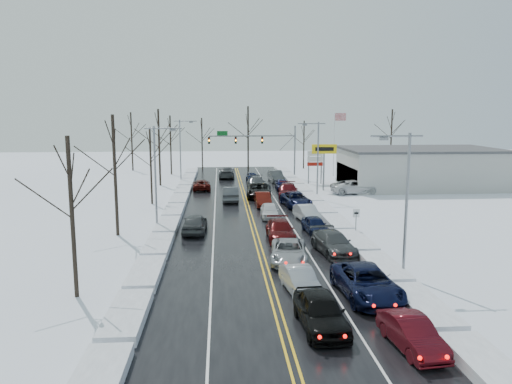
{
  "coord_description": "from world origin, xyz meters",
  "views": [
    {
      "loc": [
        -2.9,
        -47.3,
        10.34
      ],
      "look_at": [
        0.55,
        0.21,
        2.5
      ],
      "focal_mm": 35.0,
      "sensor_mm": 36.0,
      "label": 1
    }
  ],
  "objects": [
    {
      "name": "tree_left_a",
      "position": [
        -11.0,
        -20.0,
        6.29
      ],
      "size": [
        3.6,
        3.6,
        9.0
      ],
      "color": "#2D231C",
      "rests_on": "ground"
    },
    {
      "name": "queued_car_17",
      "position": [
        5.18,
        24.21,
        0.0
      ],
      "size": [
        2.07,
        5.1,
        1.65
      ],
      "primitive_type": "imported",
      "rotation": [
        0.0,
        0.0,
        0.07
      ],
      "color": "#3B3D40",
      "rests_on": "ground"
    },
    {
      "name": "queued_car_11",
      "position": [
        5.28,
        -12.64,
        0.0
      ],
      "size": [
        2.91,
        5.64,
        1.57
      ],
      "primitive_type": "imported",
      "rotation": [
        0.0,
        0.0,
        0.14
      ],
      "color": "#383A3C",
      "rests_on": "ground"
    },
    {
      "name": "queued_car_13",
      "position": [
        5.24,
        -1.66,
        0.0
      ],
      "size": [
        2.16,
        4.63,
        1.47
      ],
      "primitive_type": "imported",
      "rotation": [
        0.0,
        0.0,
        0.14
      ],
      "color": "silver",
      "rests_on": "ground"
    },
    {
      "name": "oncoming_car_3",
      "position": [
        -5.12,
        -5.54,
        0.0
      ],
      "size": [
        2.19,
        4.93,
        1.65
      ],
      "primitive_type": "imported",
      "rotation": [
        0.0,
        0.0,
        3.09
      ],
      "color": "#3C3E41",
      "rests_on": "ground"
    },
    {
      "name": "tree_far_e",
      "position": [
        28.0,
        41.0,
        7.33
      ],
      "size": [
        4.2,
        4.2,
        10.5
      ],
      "color": "#2D231C",
      "rests_on": "ground"
    },
    {
      "name": "queued_car_0",
      "position": [
        1.82,
        -25.02,
        0.0
      ],
      "size": [
        2.27,
        5.13,
        1.72
      ],
      "primitive_type": "imported",
      "rotation": [
        0.0,
        0.0,
        0.05
      ],
      "color": "black",
      "rests_on": "ground"
    },
    {
      "name": "queued_car_15",
      "position": [
        5.2,
        11.14,
        0.0
      ],
      "size": [
        2.88,
        5.87,
        1.64
      ],
      "primitive_type": "imported",
      "rotation": [
        0.0,
        0.0,
        -0.1
      ],
      "color": "#4C0A0F",
      "rests_on": "ground"
    },
    {
      "name": "tree_far_a",
      "position": [
        -18.0,
        40.0,
        6.99
      ],
      "size": [
        4.0,
        4.0,
        10.0
      ],
      "color": "#2D231C",
      "rests_on": "ground"
    },
    {
      "name": "streetlight_nw",
      "position": [
        -8.3,
        24.0,
        5.31
      ],
      "size": [
        3.2,
        0.25,
        9.0
      ],
      "color": "slate",
      "rests_on": "ground"
    },
    {
      "name": "traffic_signal_mast",
      "position": [
        3.45,
        27.99,
        5.48
      ],
      "size": [
        13.28,
        0.39,
        8.0
      ],
      "color": "slate",
      "rests_on": "ground"
    },
    {
      "name": "queued_car_8",
      "position": [
        1.77,
        24.44,
        0.0
      ],
      "size": [
        1.86,
        4.15,
        1.39
      ],
      "primitive_type": "imported",
      "rotation": [
        0.0,
        0.0,
        0.06
      ],
      "color": "black",
      "rests_on": "ground"
    },
    {
      "name": "queued_car_2",
      "position": [
        1.76,
        -14.37,
        0.0
      ],
      "size": [
        3.08,
        5.54,
        1.47
      ],
      "primitive_type": "imported",
      "rotation": [
        0.0,
        0.0,
        -0.13
      ],
      "color": "#9CA0A4",
      "rests_on": "ground"
    },
    {
      "name": "tree_far_b",
      "position": [
        -6.0,
        41.0,
        6.29
      ],
      "size": [
        3.6,
        3.6,
        9.0
      ],
      "color": "#2D231C",
      "rests_on": "ground"
    },
    {
      "name": "oncoming_car_2",
      "position": [
        -1.88,
        29.15,
        0.0
      ],
      "size": [
        2.61,
        6.0,
        1.72
      ],
      "primitive_type": "imported",
      "rotation": [
        0.0,
        0.0,
        3.11
      ],
      "color": "#414346",
      "rests_on": "ground"
    },
    {
      "name": "streetlight_ne",
      "position": [
        8.3,
        10.0,
        5.31
      ],
      "size": [
        3.2,
        0.25,
        9.0
      ],
      "color": "slate",
      "rests_on": "ground"
    },
    {
      "name": "tree_left_b",
      "position": [
        -11.5,
        -6.0,
        6.99
      ],
      "size": [
        4.0,
        4.0,
        10.0
      ],
      "color": "#2D231C",
      "rests_on": "ground"
    },
    {
      "name": "queued_car_7",
      "position": [
        1.83,
        17.06,
        0.0
      ],
      "size": [
        2.51,
        5.91,
        1.7
      ],
      "primitive_type": "imported",
      "rotation": [
        0.0,
        0.0,
        -0.02
      ],
      "color": "#47494C",
      "rests_on": "ground"
    },
    {
      "name": "streetlight_sw",
      "position": [
        -8.3,
        -4.0,
        5.31
      ],
      "size": [
        3.2,
        0.25,
        9.0
      ],
      "color": "slate",
      "rests_on": "ground"
    },
    {
      "name": "parked_car_0",
      "position": [
        13.97,
        13.21,
        0.0
      ],
      "size": [
        6.29,
        3.25,
        1.69
      ],
      "primitive_type": "imported",
      "rotation": [
        0.0,
        0.0,
        1.64
      ],
      "color": "silver",
      "rests_on": "ground"
    },
    {
      "name": "speed_limit_sign",
      "position": [
        8.2,
        -8.0,
        1.63
      ],
      "size": [
        0.55,
        0.09,
        2.35
      ],
      "color": "slate",
      "rests_on": "ground"
    },
    {
      "name": "tree_left_d",
      "position": [
        -11.2,
        22.0,
        7.33
      ],
      "size": [
        4.2,
        4.2,
        10.5
      ],
      "color": "#2D231C",
      "rests_on": "ground"
    },
    {
      "name": "queued_car_3",
      "position": [
        1.89,
        -8.36,
        0.0
      ],
      "size": [
        2.21,
        5.28,
        1.52
      ],
      "primitive_type": "imported",
      "rotation": [
        0.0,
        0.0,
        -0.02
      ],
      "color": "#45090A",
      "rests_on": "ground"
    },
    {
      "name": "ground",
      "position": [
        0.0,
        0.0,
        0.0
      ],
      "size": [
        160.0,
        160.0,
        0.0
      ],
      "primitive_type": "plane",
      "color": "white",
      "rests_on": "ground"
    },
    {
      "name": "queued_car_9",
      "position": [
        5.37,
        -27.4,
        0.0
      ],
      "size": [
        1.98,
        4.45,
        1.42
      ],
      "primitive_type": "imported",
      "rotation": [
        0.0,
        0.0,
        0.11
      ],
      "color": "#4A0911",
      "rests_on": "ground"
    },
    {
      "name": "queued_car_14",
      "position": [
        5.27,
        5.34,
        0.0
      ],
      "size": [
        3.15,
        5.81,
        1.55
      ],
      "primitive_type": "imported",
      "rotation": [
        0.0,
        0.0,
        0.11
      ],
      "color": "black",
      "rests_on": "ground"
    },
    {
      "name": "queued_car_5",
      "position": [
        1.7,
        5.9,
        0.0
      ],
      "size": [
        1.62,
        4.55,
        1.5
      ],
      "primitive_type": "imported",
      "rotation": [
        0.0,
        0.0,
        0.01
      ],
      "color": "#50110A",
      "rests_on": "ground"
    },
    {
      "name": "tree_far_c",
      "position": [
        2.0,
        39.0,
        7.68
      ],
      "size": [
        4.4,
        4.4,
        11.0
      ],
      "color": "#2D231C",
      "rests_on": "ground"
    },
    {
      "name": "tree_left_c",
      "position": [
        -10.5,
        8.0,
        5.94
      ],
      "size": [
        3.4,
        3.4,
        8.5
      ],
      "color": "#2D231C",
      "rests_on": "ground"
    },
    {
      "name": "streetlight_se",
      "position": [
        8.3,
        -18.0,
        5.31
      ],
      "size": [
        3.2,
        0.25,
        9.0
      ],
      "color": "slate",
      "rests_on": "ground"
    },
    {
      "name": "parked_car_2",
      "position": [
        15.0,
        22.61,
        0.0
      ],
      "size": [
        2.15,
        4.22,
        1.38
      ],
      "primitive_type": "imported",
      "rotation": [
        0.0,
        0.0,
        3.28
      ],
      "color": "black",
      "rests_on": "ground"
    },
    {
      "name": "tires_plus_sign",
      "position": [
        10.5,
        15.99,
        4.99
      ],
      "size": [
        3.2,
        0.34,
        6.0
      ],
      "color": "slate",
      "rests_on": "ground"
    },
    {
      "name": "queued_car_1",
      "position": [
        1.6,
        -20.19,
        0.0
      ],
      "size": [
        2.03,
        4.45,
        1.42
      ],
      "primitive_type": "imported",
      "rotation": [
        0.0,
        0.0,
        0.13
      ],
      "color": "#9E9FA5",
      "rests_on": "ground"
    },
    {
      "name": "oncoming_car_1",
      "position": [
        -5.36,
        17.61,
        0.0
      ],
      "size": [
        2.55,
        5.01,
        1.36
      ],
      "primitive_type": "imported",
      "rotation": [
        0.0,
        0.0,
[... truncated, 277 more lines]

